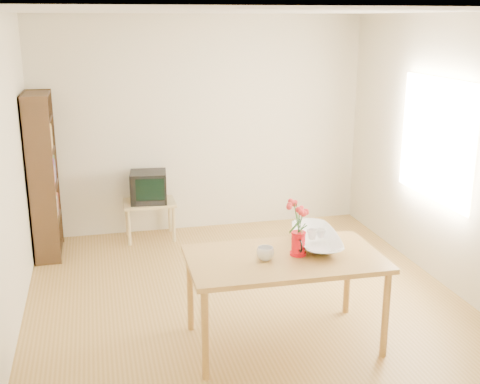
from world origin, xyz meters
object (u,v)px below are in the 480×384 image
object	(u,v)px
television	(148,186)
pitcher	(298,244)
bowl	(317,215)
table	(285,265)
mug	(265,254)

from	to	relation	value
television	pitcher	bearing A→B (deg)	-64.87
bowl	table	bearing A→B (deg)	-149.16
mug	bowl	world-z (taller)	bowl
table	mug	bearing A→B (deg)	-168.28
table	pitcher	world-z (taller)	pitcher
pitcher	mug	distance (m)	0.28
table	television	xyz separation A→B (m)	(-0.81, 2.69, -0.03)
table	mug	size ratio (longest dim) A/B	11.43
pitcher	mug	xyz separation A→B (m)	(-0.28, -0.04, -0.04)
bowl	pitcher	bearing A→B (deg)	-139.72
pitcher	bowl	size ratio (longest dim) A/B	0.39
table	mug	world-z (taller)	mug
table	mug	xyz separation A→B (m)	(-0.17, -0.03, 0.13)
television	table	bearing A→B (deg)	-67.06
mug	television	bearing A→B (deg)	-79.74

